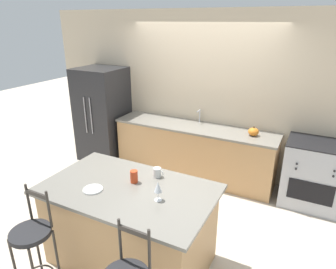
{
  "coord_description": "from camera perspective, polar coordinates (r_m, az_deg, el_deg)",
  "views": [
    {
      "loc": [
        1.73,
        -3.95,
        2.54
      ],
      "look_at": [
        0.06,
        -0.7,
        1.13
      ],
      "focal_mm": 32.0,
      "sensor_mm": 36.0,
      "label": 1
    }
  ],
  "objects": [
    {
      "name": "dinner_plate",
      "position": [
        3.16,
        -14.11,
        -10.06
      ],
      "size": [
        0.2,
        0.2,
        0.02
      ],
      "color": "white",
      "rests_on": "kitchen_island"
    },
    {
      "name": "oven_range",
      "position": [
        4.77,
        25.91,
        -6.76
      ],
      "size": [
        0.8,
        0.67,
        0.96
      ],
      "color": "#ADAFB5",
      "rests_on": "ground_plane"
    },
    {
      "name": "kitchen_island",
      "position": [
        3.39,
        -7.27,
        -16.7
      ],
      "size": [
        1.78,
        1.07,
        0.93
      ],
      "color": "tan",
      "rests_on": "ground_plane"
    },
    {
      "name": "wall_back",
      "position": [
        5.09,
        6.63,
        7.5
      ],
      "size": [
        6.0,
        0.07,
        2.7
      ],
      "color": "beige",
      "rests_on": "ground_plane"
    },
    {
      "name": "back_counter",
      "position": [
        5.1,
        4.93,
        -3.08
      ],
      "size": [
        2.71,
        0.67,
        0.9
      ],
      "color": "tan",
      "rests_on": "ground_plane"
    },
    {
      "name": "coffee_mug",
      "position": [
        3.28,
        -2.04,
        -7.24
      ],
      "size": [
        0.12,
        0.09,
        0.1
      ],
      "color": "white",
      "rests_on": "kitchen_island"
    },
    {
      "name": "wine_glass",
      "position": [
        2.85,
        -1.93,
        -10.04
      ],
      "size": [
        0.08,
        0.08,
        0.2
      ],
      "color": "white",
      "rests_on": "kitchen_island"
    },
    {
      "name": "sink_faucet",
      "position": [
        5.07,
        6.0,
        3.81
      ],
      "size": [
        0.02,
        0.13,
        0.22
      ],
      "color": "#ADAFB5",
      "rests_on": "back_counter"
    },
    {
      "name": "bar_stool_near",
      "position": [
        3.18,
        -24.26,
        -18.37
      ],
      "size": [
        0.37,
        0.37,
        1.14
      ],
      "color": "#332D28",
      "rests_on": "ground_plane"
    },
    {
      "name": "pumpkin_decoration",
      "position": [
        4.66,
        15.96,
        0.51
      ],
      "size": [
        0.16,
        0.16,
        0.15
      ],
      "color": "orange",
      "rests_on": "back_counter"
    },
    {
      "name": "ground_plane",
      "position": [
        5.0,
        3.1,
        -9.39
      ],
      "size": [
        18.0,
        18.0,
        0.0
      ],
      "primitive_type": "plane",
      "color": "beige"
    },
    {
      "name": "tumbler_cup",
      "position": [
        3.19,
        -6.5,
        -7.95
      ],
      "size": [
        0.08,
        0.08,
        0.13
      ],
      "color": "red",
      "rests_on": "kitchen_island"
    },
    {
      "name": "refrigerator",
      "position": [
        5.77,
        -12.26,
        3.78
      ],
      "size": [
        0.81,
        0.8,
        1.73
      ],
      "color": "#232326",
      "rests_on": "ground_plane"
    }
  ]
}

